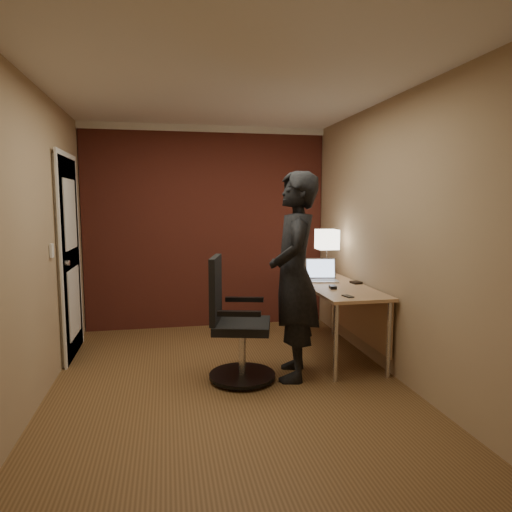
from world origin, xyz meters
name	(u,v)px	position (x,y,z in m)	size (l,w,h in m)	color
room	(186,220)	(-0.27, 1.54, 1.37)	(4.00, 4.00, 4.00)	brown
desk	(342,297)	(1.25, 0.57, 0.60)	(0.60, 1.50, 0.73)	tan
desk_lamp	(327,240)	(1.27, 1.08, 1.15)	(0.22, 0.22, 0.54)	silver
laptop	(321,275)	(1.13, 0.86, 0.79)	(0.37, 0.31, 0.23)	silver
mouse	(333,287)	(1.08, 0.39, 0.75)	(0.06, 0.10, 0.03)	black
phone	(348,296)	(1.08, 0.00, 0.73)	(0.06, 0.12, 0.01)	black
wallet	(356,283)	(1.42, 0.61, 0.74)	(0.09, 0.11, 0.02)	black
office_chair	(234,327)	(0.07, 0.10, 0.48)	(0.60, 0.67, 1.08)	black
person	(294,276)	(0.60, 0.08, 0.92)	(0.67, 0.44, 1.84)	black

